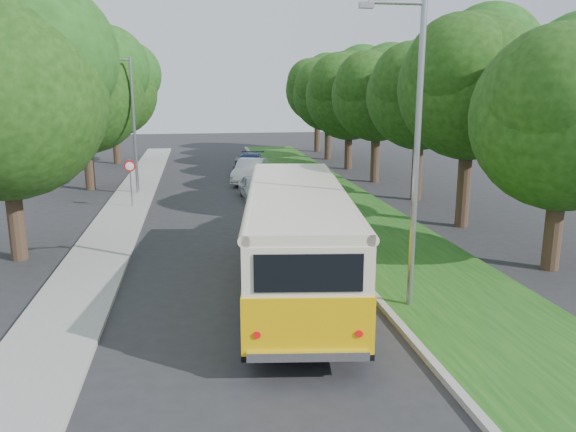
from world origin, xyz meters
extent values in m
plane|color=#272729|center=(0.00, 0.00, 0.00)|extent=(120.00, 120.00, 0.00)
cube|color=gray|center=(3.60, 5.00, 0.07)|extent=(0.20, 70.00, 0.15)
cube|color=#164913|center=(5.95, 5.00, 0.07)|extent=(4.50, 70.00, 0.13)
cube|color=gray|center=(-4.80, 5.00, 0.06)|extent=(2.20, 70.00, 0.12)
cylinder|color=#332319|center=(10.15, 0.00, 1.67)|extent=(0.56, 0.56, 3.35)
sphere|color=#15350C|center=(10.15, 0.00, 4.95)|extent=(5.85, 5.85, 5.85)
sphere|color=#15350C|center=(9.28, -0.73, 5.68)|extent=(4.09, 4.09, 4.09)
cylinder|color=#332319|center=(9.96, 6.00, 2.13)|extent=(0.56, 0.56, 4.26)
sphere|color=#15350C|center=(9.96, 6.00, 5.91)|extent=(5.98, 5.98, 5.98)
sphere|color=#15350C|center=(11.01, 6.60, 7.10)|extent=(4.49, 4.49, 4.49)
sphere|color=#15350C|center=(9.06, 5.25, 6.65)|extent=(4.19, 4.19, 4.19)
cylinder|color=#332319|center=(10.28, 12.00, 1.98)|extent=(0.56, 0.56, 3.95)
sphere|color=#15350C|center=(10.28, 12.00, 5.49)|extent=(5.61, 5.61, 5.61)
sphere|color=#15350C|center=(11.26, 12.56, 6.62)|extent=(4.21, 4.21, 4.21)
sphere|color=#15350C|center=(9.44, 11.30, 6.20)|extent=(3.92, 3.92, 3.92)
cylinder|color=#332319|center=(9.90, 18.00, 1.93)|extent=(0.56, 0.56, 3.86)
sphere|color=#15350C|center=(9.90, 18.00, 5.41)|extent=(5.64, 5.64, 5.64)
sphere|color=#15350C|center=(10.89, 18.56, 6.54)|extent=(4.23, 4.23, 4.23)
sphere|color=#15350C|center=(9.05, 17.30, 6.12)|extent=(3.95, 3.95, 3.95)
cylinder|color=#332319|center=(9.80, 24.00, 1.79)|extent=(0.56, 0.56, 3.58)
sphere|color=#15350C|center=(9.80, 24.00, 5.33)|extent=(6.36, 6.36, 6.36)
sphere|color=#15350C|center=(10.91, 24.64, 6.60)|extent=(4.77, 4.77, 4.77)
sphere|color=#15350C|center=(8.84, 23.21, 6.12)|extent=(4.45, 4.45, 4.45)
cylinder|color=#332319|center=(9.67, 30.00, 1.84)|extent=(0.56, 0.56, 3.68)
sphere|color=#15350C|center=(9.67, 30.00, 5.31)|extent=(5.91, 5.91, 5.91)
sphere|color=#15350C|center=(10.70, 30.59, 6.49)|extent=(4.43, 4.43, 4.43)
sphere|color=#15350C|center=(8.78, 29.26, 6.05)|extent=(4.14, 4.14, 4.14)
cylinder|color=#332319|center=(10.05, 36.00, 2.02)|extent=(0.56, 0.56, 4.05)
sphere|color=#15350C|center=(10.05, 36.00, 5.69)|extent=(5.97, 5.97, 5.97)
sphere|color=#15350C|center=(11.09, 36.60, 6.88)|extent=(4.48, 4.48, 4.48)
sphere|color=#15350C|center=(9.15, 35.25, 6.43)|extent=(4.18, 4.18, 4.18)
cylinder|color=#332319|center=(-7.50, 4.00, 1.84)|extent=(0.56, 0.56, 3.68)
sphere|color=#15350C|center=(-7.50, 4.00, 5.55)|extent=(6.80, 6.80, 6.80)
sphere|color=#15350C|center=(-6.31, 4.68, 6.91)|extent=(5.10, 5.10, 5.10)
cylinder|color=#332319|center=(-7.50, 18.00, 1.84)|extent=(0.56, 0.56, 3.68)
sphere|color=#15350C|center=(-7.50, 18.00, 5.55)|extent=(6.80, 6.80, 6.80)
sphere|color=#15350C|center=(-6.31, 18.68, 6.91)|extent=(5.10, 5.10, 5.10)
sphere|color=#15350C|center=(-8.52, 17.15, 6.40)|extent=(4.76, 4.76, 4.76)
cylinder|color=#332319|center=(-7.50, 30.00, 1.84)|extent=(0.56, 0.56, 3.68)
sphere|color=#15350C|center=(-7.50, 30.00, 5.55)|extent=(6.80, 6.80, 6.80)
sphere|color=#15350C|center=(-6.31, 30.68, 6.91)|extent=(5.10, 5.10, 5.10)
sphere|color=#15350C|center=(-8.52, 29.15, 6.40)|extent=(4.76, 4.76, 4.76)
cylinder|color=gray|center=(4.30, -2.50, 4.00)|extent=(0.16, 0.16, 8.00)
cylinder|color=gray|center=(3.60, -2.50, 7.85)|extent=(1.40, 0.10, 0.10)
cube|color=gray|center=(2.85, -2.50, 7.78)|extent=(0.35, 0.16, 0.14)
cylinder|color=gray|center=(-4.60, 16.00, 3.75)|extent=(0.16, 0.16, 7.50)
cylinder|color=gray|center=(-5.30, 16.00, 7.35)|extent=(1.40, 0.10, 0.10)
cube|color=gray|center=(-6.05, 16.00, 7.28)|extent=(0.35, 0.16, 0.14)
cylinder|color=gray|center=(-4.50, 12.00, 1.25)|extent=(0.06, 0.06, 2.50)
cone|color=red|center=(-4.50, 11.96, 2.15)|extent=(0.56, 0.02, 0.56)
cone|color=white|center=(-4.50, 11.94, 2.15)|extent=(0.40, 0.02, 0.40)
imported|color=#B7B7BC|center=(1.80, 13.70, 0.63)|extent=(1.78, 3.83, 1.27)
imported|color=silver|center=(2.08, 18.94, 0.76)|extent=(2.89, 4.85, 1.51)
imported|color=navy|center=(2.40, 22.64, 0.70)|extent=(2.88, 5.13, 1.40)
imported|color=#54585C|center=(2.44, 23.12, 0.62)|extent=(2.27, 4.58, 1.25)
camera|label=1|loc=(-1.26, -16.10, 5.85)|focal=35.00mm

